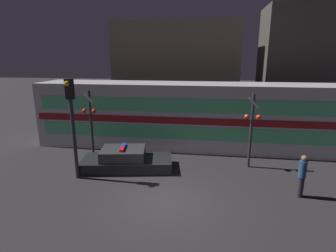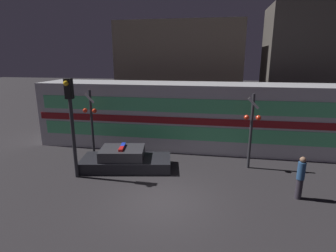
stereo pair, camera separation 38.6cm
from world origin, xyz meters
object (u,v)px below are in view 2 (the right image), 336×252
(pedestrian, at_px, (300,177))
(crossing_signal_near, at_px, (251,127))
(police_car, at_px, (125,160))
(train, at_px, (202,116))
(traffic_light_corner, at_px, (71,116))

(pedestrian, height_order, crossing_signal_near, crossing_signal_near)
(pedestrian, bearing_deg, police_car, 167.92)
(train, xyz_separation_m, pedestrian, (4.19, -5.75, -1.10))
(pedestrian, bearing_deg, train, 126.09)
(crossing_signal_near, bearing_deg, pedestrian, -59.71)
(train, bearing_deg, pedestrian, -53.91)
(train, xyz_separation_m, traffic_light_corner, (-5.69, -5.46, 0.96))
(pedestrian, xyz_separation_m, traffic_light_corner, (-9.88, 0.29, 2.06))
(train, height_order, traffic_light_corner, traffic_light_corner)
(police_car, relative_size, traffic_light_corner, 1.02)
(pedestrian, distance_m, traffic_light_corner, 10.10)
(train, relative_size, police_car, 4.30)
(crossing_signal_near, xyz_separation_m, traffic_light_corner, (-8.25, -2.50, 0.79))
(crossing_signal_near, bearing_deg, police_car, -170.04)
(police_car, height_order, traffic_light_corner, traffic_light_corner)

